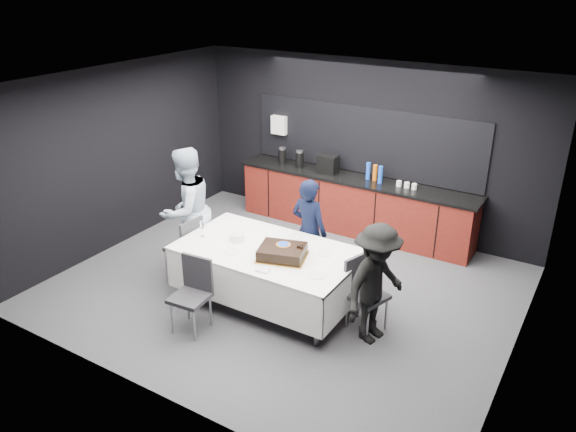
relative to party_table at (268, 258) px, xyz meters
The scene contains 18 objects.
ground 0.76m from the party_table, 90.00° to the left, with size 6.00×6.00×0.00m, color #46464B.
room_shell 1.28m from the party_table, 90.00° to the left, with size 6.04×5.04×2.82m.
kitchenette 2.62m from the party_table, 90.35° to the left, with size 4.10×0.64×2.05m.
party_table is the anchor object (origin of this frame).
cake_assembly 0.37m from the party_table, 19.45° to the right, with size 0.71×0.64×0.18m.
plate_stack 0.51m from the party_table, behind, with size 0.20×0.20×0.10m, color white.
loose_plate_near 0.49m from the party_table, 137.75° to the right, with size 0.20×0.20×0.01m, color white.
loose_plate_right_a 0.75m from the party_table, 21.28° to the left, with size 0.20×0.20×0.01m, color white.
loose_plate_right_b 0.92m from the party_table, 16.96° to the right, with size 0.22×0.22×0.01m, color white.
loose_plate_far 0.52m from the party_table, 75.37° to the left, with size 0.21×0.21×0.01m, color white.
fork_pile 0.60m from the party_table, 62.49° to the right, with size 0.16×0.10×0.02m, color white.
champagne_flute 1.00m from the party_table, behind, with size 0.06×0.06×0.22m.
chair_left 1.31m from the party_table, behind, with size 0.45×0.45×0.92m.
chair_right 1.29m from the party_table, ahead, with size 0.53×0.53×0.92m.
chair_near 1.06m from the party_table, 115.67° to the right, with size 0.45×0.45×0.92m.
person_center 0.80m from the party_table, 77.37° to the left, with size 0.55×0.36×1.52m, color black.
person_left 1.53m from the party_table, behind, with size 0.89×0.69×1.83m, color #9DB1C6.
person_right 1.51m from the party_table, ahead, with size 0.96×0.55×1.49m, color black.
Camera 1 is at (3.55, -5.72, 4.06)m, focal length 35.00 mm.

